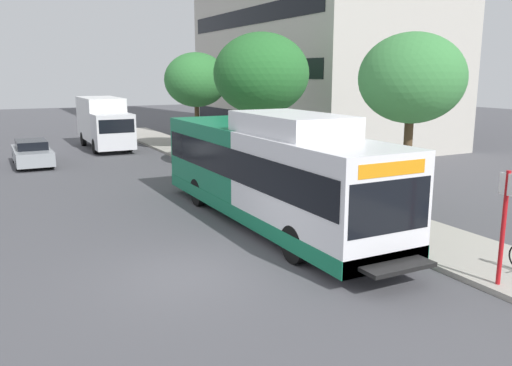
# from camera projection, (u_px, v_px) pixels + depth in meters

# --- Properties ---
(ground_plane) EXTENTS (120.00, 120.00, 0.00)m
(ground_plane) POSITION_uv_depth(u_px,v_px,m) (115.00, 204.00, 19.68)
(ground_plane) COLOR #4C4C51
(sidewalk_curb) EXTENTS (3.00, 56.00, 0.14)m
(sidewalk_curb) POSITION_uv_depth(u_px,v_px,m) (303.00, 193.00, 21.08)
(sidewalk_curb) COLOR #A8A399
(sidewalk_curb) RESTS_ON ground
(transit_bus) EXTENTS (2.58, 12.25, 3.65)m
(transit_bus) POSITION_uv_depth(u_px,v_px,m) (268.00, 172.00, 16.80)
(transit_bus) COLOR white
(transit_bus) RESTS_ON ground
(bus_stop_sign_pole) EXTENTS (0.10, 0.36, 2.60)m
(bus_stop_sign_pole) POSITION_uv_depth(u_px,v_px,m) (504.00, 219.00, 11.54)
(bus_stop_sign_pole) COLOR red
(bus_stop_sign_pole) RESTS_ON sidewalk_curb
(street_tree_near_stop) EXTENTS (3.30, 3.30, 5.91)m
(street_tree_near_stop) POSITION_uv_depth(u_px,v_px,m) (412.00, 79.00, 16.35)
(street_tree_near_stop) COLOR #4C3823
(street_tree_near_stop) RESTS_ON sidewalk_curb
(street_tree_mid_block) EXTENTS (4.55, 4.55, 6.56)m
(street_tree_mid_block) POSITION_uv_depth(u_px,v_px,m) (261.00, 74.00, 24.98)
(street_tree_mid_block) COLOR #4C3823
(street_tree_mid_block) RESTS_ON sidewalk_curb
(street_tree_far_block) EXTENTS (3.87, 3.87, 5.91)m
(street_tree_far_block) POSITION_uv_depth(u_px,v_px,m) (196.00, 80.00, 32.07)
(street_tree_far_block) COLOR #4C3823
(street_tree_far_block) RESTS_ON sidewalk_curb
(parked_car_far_lane) EXTENTS (1.80, 4.50, 1.33)m
(parked_car_far_lane) POSITION_uv_depth(u_px,v_px,m) (32.00, 153.00, 27.84)
(parked_car_far_lane) COLOR #93999E
(parked_car_far_lane) RESTS_ON ground
(box_truck_background) EXTENTS (2.32, 7.01, 3.25)m
(box_truck_background) POSITION_uv_depth(u_px,v_px,m) (104.00, 121.00, 33.95)
(box_truck_background) COLOR silver
(box_truck_background) RESTS_ON ground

